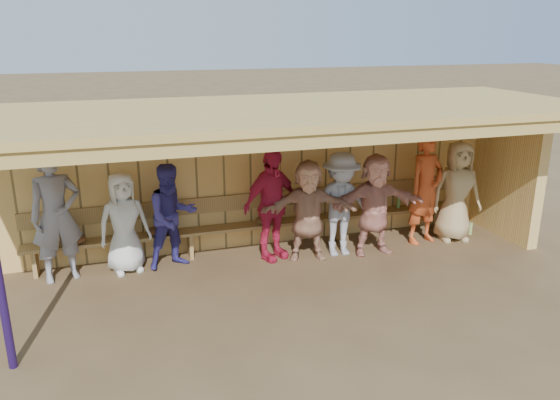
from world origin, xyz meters
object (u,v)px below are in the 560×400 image
object	(u,v)px
player_d	(271,205)
player_e	(341,204)
player_a	(56,216)
player_c	(172,216)
player_b	(124,223)
bench	(266,217)
player_extra	(308,210)
player_f	(375,205)
player_h	(457,191)
player_g	(426,188)

from	to	relation	value
player_d	player_e	world-z (taller)	player_d
player_a	player_c	bearing A→B (deg)	-16.52
player_b	bench	size ratio (longest dim) A/B	0.20
player_d	player_extra	distance (m)	0.58
player_a	bench	world-z (taller)	player_a
player_d	player_f	distance (m)	1.68
player_a	player_h	distance (m)	6.42
player_f	player_extra	world-z (taller)	player_f
player_e	player_h	xyz separation A→B (m)	(2.16, 0.01, 0.02)
player_a	player_g	size ratio (longest dim) A/B	1.02
player_c	player_h	xyz separation A→B (m)	(4.79, -0.32, 0.06)
player_b	player_g	size ratio (longest dim) A/B	0.80
player_e	player_h	world-z (taller)	player_h
player_b	player_c	distance (m)	0.71
player_extra	player_b	bearing A→B (deg)	-173.35
player_b	player_c	bearing A→B (deg)	-16.52
player_f	bench	xyz separation A→B (m)	(-1.59, 0.79, -0.30)
player_a	bench	distance (m)	3.25
player_c	player_d	world-z (taller)	player_d
player_g	player_h	distance (m)	0.58
player_e	player_h	size ratio (longest dim) A/B	0.98
player_b	bench	xyz separation A→B (m)	(2.29, 0.31, -0.24)
player_b	player_d	distance (m)	2.24
player_a	player_f	distance (m)	4.83
player_h	player_extra	world-z (taller)	player_h
player_f	player_g	world-z (taller)	player_g
player_a	player_c	world-z (taller)	player_a
player_f	bench	size ratio (longest dim) A/B	0.22
player_d	player_extra	bearing A→B (deg)	-41.70
player_d	player_h	xyz separation A→B (m)	(3.26, -0.17, -0.03)
player_b	player_e	size ratio (longest dim) A/B	0.91
player_f	player_extra	xyz separation A→B (m)	(-1.10, 0.12, -0.03)
player_a	player_b	bearing A→B (deg)	-15.24
player_a	player_d	distance (m)	3.16
player_a	player_d	world-z (taller)	player_a
player_b	player_g	xyz separation A→B (m)	(4.92, -0.29, 0.19)
player_d	player_extra	size ratio (longest dim) A/B	1.11
player_c	player_b	bearing A→B (deg)	162.75
player_a	player_d	bearing A→B (deg)	-18.68
player_a	player_c	distance (m)	1.63
player_d	bench	distance (m)	0.62
player_h	player_a	bearing A→B (deg)	-172.71
player_e	player_g	distance (m)	1.60
player_g	player_e	bearing A→B (deg)	168.92
player_h	bench	world-z (taller)	player_h
player_g	player_h	bearing A→B (deg)	-20.91
player_h	player_extra	distance (m)	2.71
player_h	player_b	bearing A→B (deg)	-173.23
player_b	player_e	distance (m)	3.35
player_b	player_h	world-z (taller)	player_h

